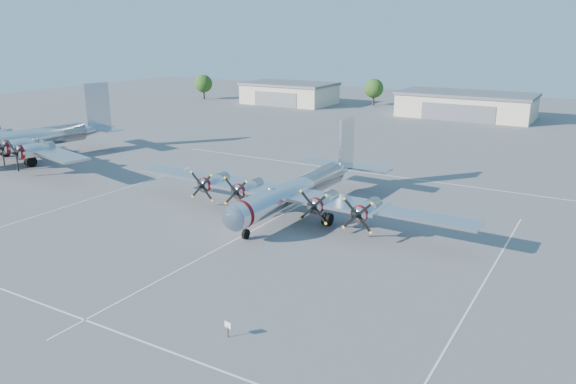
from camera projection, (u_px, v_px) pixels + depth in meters
The scene contains 9 objects.
ground at pixel (262, 225), 56.09m from camera, with size 260.00×260.00×0.00m, color #515154.
parking_lines at pixel (253, 230), 54.65m from camera, with size 60.00×50.08×0.01m.
hangar_west at pixel (289, 93), 145.00m from camera, with size 22.60×14.60×5.40m.
hangar_center at pixel (466, 105), 123.04m from camera, with size 28.60×14.60×5.40m.
tree_far_west at pixel (204, 84), 153.49m from camera, with size 4.80×4.80×6.64m.
tree_west at pixel (374, 88), 141.45m from camera, with size 4.80×4.80×6.64m.
main_bomber_b29 at pixel (297, 213), 59.92m from camera, with size 39.12×26.76×8.65m, color silver, non-canonical shape.
bomber_west at pixel (30, 160), 84.01m from camera, with size 39.92×28.27×10.55m, color silver, non-canonical shape.
info_placard at pixel (228, 327), 35.63m from camera, with size 0.56×0.15×1.07m.
Camera 1 is at (29.10, -44.23, 19.01)m, focal length 35.00 mm.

